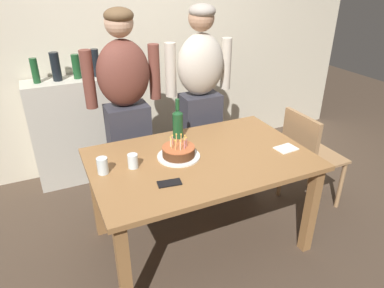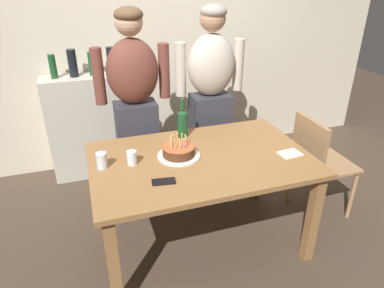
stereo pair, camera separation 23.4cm
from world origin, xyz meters
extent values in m
plane|color=#47382B|center=(0.00, 0.00, 0.00)|extent=(10.00, 10.00, 0.00)
cube|color=beige|center=(0.00, 1.55, 1.30)|extent=(5.20, 0.10, 2.60)
cube|color=olive|center=(0.00, 0.00, 0.72)|extent=(1.50, 0.96, 0.03)
cube|color=olive|center=(-0.68, -0.41, 0.35)|extent=(0.07, 0.07, 0.70)
cube|color=olive|center=(0.68, -0.41, 0.35)|extent=(0.07, 0.07, 0.70)
cube|color=olive|center=(-0.68, 0.41, 0.35)|extent=(0.07, 0.07, 0.70)
cube|color=olive|center=(0.68, 0.41, 0.35)|extent=(0.07, 0.07, 0.70)
cylinder|color=white|center=(-0.14, 0.06, 0.75)|extent=(0.30, 0.30, 0.01)
cylinder|color=#512D19|center=(-0.14, 0.06, 0.78)|extent=(0.22, 0.22, 0.06)
cylinder|color=#B75B33|center=(-0.14, 0.06, 0.82)|extent=(0.22, 0.22, 0.01)
cylinder|color=pink|center=(-0.12, 0.02, 0.85)|extent=(0.01, 0.01, 0.06)
sphere|color=#F9C64C|center=(-0.12, 0.02, 0.89)|extent=(0.01, 0.01, 0.01)
cylinder|color=pink|center=(-0.09, 0.04, 0.85)|extent=(0.01, 0.01, 0.06)
sphere|color=#F9C64C|center=(-0.09, 0.04, 0.89)|extent=(0.01, 0.01, 0.01)
cylinder|color=#EAB266|center=(-0.09, 0.07, 0.85)|extent=(0.01, 0.01, 0.06)
sphere|color=#F9C64C|center=(-0.09, 0.07, 0.89)|extent=(0.01, 0.01, 0.01)
cylinder|color=#EAB266|center=(-0.10, 0.10, 0.85)|extent=(0.01, 0.01, 0.06)
sphere|color=#F9C64C|center=(-0.10, 0.10, 0.89)|extent=(0.01, 0.01, 0.01)
cylinder|color=#EAB266|center=(-0.13, 0.11, 0.85)|extent=(0.01, 0.01, 0.06)
sphere|color=#F9C64C|center=(-0.13, 0.11, 0.89)|extent=(0.01, 0.01, 0.01)
cylinder|color=pink|center=(-0.16, 0.11, 0.85)|extent=(0.01, 0.01, 0.06)
sphere|color=#F9C64C|center=(-0.16, 0.11, 0.89)|extent=(0.01, 0.01, 0.01)
cylinder|color=beige|center=(-0.19, 0.08, 0.85)|extent=(0.01, 0.01, 0.06)
sphere|color=#F9C64C|center=(-0.19, 0.08, 0.89)|extent=(0.01, 0.01, 0.01)
cylinder|color=#EAB266|center=(-0.19, 0.05, 0.85)|extent=(0.01, 0.01, 0.06)
sphere|color=#F9C64C|center=(-0.19, 0.05, 0.89)|extent=(0.01, 0.01, 0.01)
cylinder|color=#EAB266|center=(-0.18, 0.02, 0.85)|extent=(0.01, 0.01, 0.06)
sphere|color=#F9C64C|center=(-0.18, 0.02, 0.89)|extent=(0.01, 0.01, 0.01)
cylinder|color=beige|center=(-0.15, 0.01, 0.85)|extent=(0.01, 0.01, 0.06)
sphere|color=#F9C64C|center=(-0.15, 0.01, 0.89)|extent=(0.01, 0.01, 0.01)
cylinder|color=silver|center=(-0.46, 0.06, 0.79)|extent=(0.07, 0.07, 0.09)
cylinder|color=silver|center=(-0.65, 0.07, 0.79)|extent=(0.07, 0.07, 0.11)
cylinder|color=#194723|center=(-0.02, 0.36, 0.84)|extent=(0.08, 0.08, 0.19)
cone|color=#194723|center=(-0.02, 0.36, 0.95)|extent=(0.08, 0.08, 0.03)
cylinder|color=#194723|center=(-0.02, 0.36, 1.01)|extent=(0.03, 0.03, 0.09)
cube|color=black|center=(-0.32, -0.22, 0.74)|extent=(0.15, 0.09, 0.01)
cube|color=white|center=(0.61, -0.15, 0.74)|extent=(0.16, 0.13, 0.01)
cube|color=#33333D|center=(-0.32, 0.72, 0.46)|extent=(0.34, 0.23, 0.92)
ellipsoid|color=brown|center=(-0.32, 0.72, 1.18)|extent=(0.41, 0.27, 0.52)
sphere|color=tan|center=(-0.32, 0.72, 1.55)|extent=(0.21, 0.21, 0.21)
ellipsoid|color=brown|center=(-0.32, 0.71, 1.60)|extent=(0.21, 0.21, 0.12)
cylinder|color=brown|center=(-0.06, 0.75, 1.15)|extent=(0.09, 0.09, 0.44)
cylinder|color=brown|center=(-0.58, 0.75, 1.15)|extent=(0.09, 0.09, 0.44)
cube|color=#33333D|center=(0.34, 0.72, 0.46)|extent=(0.34, 0.23, 0.92)
ellipsoid|color=beige|center=(0.34, 0.72, 1.18)|extent=(0.41, 0.27, 0.52)
sphere|color=tan|center=(0.34, 0.72, 1.55)|extent=(0.21, 0.21, 0.21)
ellipsoid|color=gray|center=(0.34, 0.71, 1.60)|extent=(0.21, 0.21, 0.12)
cylinder|color=beige|center=(0.60, 0.75, 1.15)|extent=(0.09, 0.09, 0.44)
cylinder|color=beige|center=(0.08, 0.75, 1.15)|extent=(0.09, 0.09, 0.44)
cube|color=#A37A51|center=(1.11, 0.06, 0.46)|extent=(0.42, 0.42, 0.02)
cube|color=#A37A51|center=(0.92, 0.06, 0.67)|extent=(0.04, 0.40, 0.40)
cylinder|color=#A37A51|center=(1.29, -0.12, 0.23)|extent=(0.04, 0.04, 0.45)
cylinder|color=#A37A51|center=(1.29, 0.24, 0.23)|extent=(0.04, 0.04, 0.45)
cylinder|color=#A37A51|center=(0.93, -0.12, 0.23)|extent=(0.04, 0.04, 0.45)
cylinder|color=#A37A51|center=(0.93, 0.24, 0.23)|extent=(0.04, 0.04, 0.45)
cube|color=beige|center=(-0.67, 1.33, 0.51)|extent=(0.80, 0.30, 1.02)
cylinder|color=#194723|center=(-0.93, 1.33, 1.12)|extent=(0.06, 0.06, 0.21)
cylinder|color=black|center=(-0.76, 1.33, 1.14)|extent=(0.08, 0.08, 0.25)
cylinder|color=#194723|center=(-0.59, 1.33, 1.12)|extent=(0.07, 0.07, 0.21)
cylinder|color=black|center=(-0.42, 1.33, 1.14)|extent=(0.07, 0.07, 0.24)
camera|label=1|loc=(-0.93, -1.88, 1.90)|focal=32.49mm
camera|label=2|loc=(-0.71, -1.96, 1.90)|focal=32.49mm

